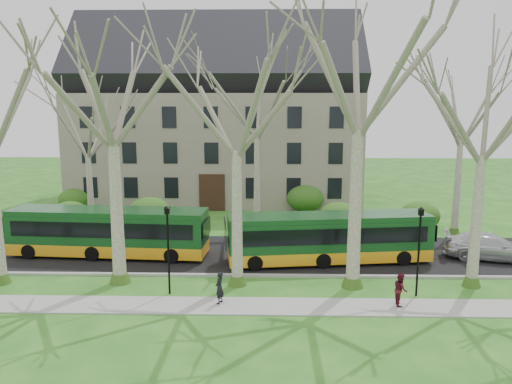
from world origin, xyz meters
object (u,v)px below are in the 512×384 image
(pedestrian_b, at_px, (400,289))
(sedan, at_px, (491,247))
(pedestrian_a, at_px, (219,288))
(bus_follow, at_px, (329,238))
(bus_lead, at_px, (109,232))

(pedestrian_b, bearing_deg, sedan, -43.41)
(pedestrian_a, bearing_deg, sedan, 136.12)
(bus_follow, xyz_separation_m, sedan, (9.66, 0.74, -0.69))
(bus_follow, xyz_separation_m, pedestrian_b, (2.53, -6.26, -0.70))
(bus_lead, xyz_separation_m, pedestrian_b, (15.69, -7.20, -0.72))
(bus_lead, height_order, pedestrian_b, bus_lead)
(bus_lead, distance_m, bus_follow, 13.19)
(bus_lead, bearing_deg, pedestrian_b, -20.62)
(bus_lead, height_order, bus_follow, bus_lead)
(bus_follow, bearing_deg, pedestrian_b, -75.49)
(bus_follow, relative_size, pedestrian_a, 7.71)
(sedan, bearing_deg, bus_lead, 104.11)
(sedan, height_order, pedestrian_b, sedan)
(bus_lead, height_order, sedan, bus_lead)
(bus_lead, xyz_separation_m, bus_follow, (13.16, -0.93, -0.02))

